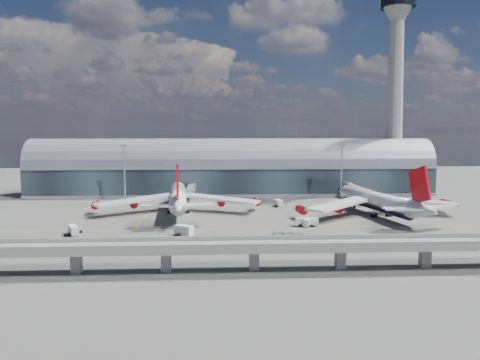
{
  "coord_description": "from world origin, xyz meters",
  "views": [
    {
      "loc": [
        -8.85,
        -159.02,
        31.79
      ],
      "look_at": [
        0.26,
        10.0,
        14.0
      ],
      "focal_mm": 35.0,
      "sensor_mm": 36.0,
      "label": 1
    }
  ],
  "objects": [
    {
      "name": "ground",
      "position": [
        0.0,
        0.0,
        0.0
      ],
      "size": [
        500.0,
        500.0,
        0.0
      ],
      "primitive_type": "plane",
      "color": "#474744",
      "rests_on": "ground"
    },
    {
      "name": "taxi_lines",
      "position": [
        0.0,
        22.11,
        0.01
      ],
      "size": [
        200.0,
        80.12,
        0.01
      ],
      "color": "gold",
      "rests_on": "ground"
    },
    {
      "name": "terminal",
      "position": [
        0.0,
        77.99,
        11.34
      ],
      "size": [
        200.0,
        30.0,
        28.0
      ],
      "color": "#1B252E",
      "rests_on": "ground"
    },
    {
      "name": "control_tower",
      "position": [
        85.0,
        83.0,
        51.64
      ],
      "size": [
        19.0,
        19.0,
        103.0
      ],
      "color": "gray",
      "rests_on": "ground"
    },
    {
      "name": "guideway",
      "position": [
        -0.0,
        -55.0,
        5.29
      ],
      "size": [
        220.0,
        8.5,
        7.2
      ],
      "color": "gray",
      "rests_on": "ground"
    },
    {
      "name": "floodlight_mast_left",
      "position": [
        -50.0,
        55.0,
        13.63
      ],
      "size": [
        3.0,
        0.7,
        25.7
      ],
      "color": "gray",
      "rests_on": "ground"
    },
    {
      "name": "floodlight_mast_right",
      "position": [
        50.0,
        55.0,
        13.63
      ],
      "size": [
        3.0,
        0.7,
        25.7
      ],
      "color": "gray",
      "rests_on": "ground"
    },
    {
      "name": "airliner_left",
      "position": [
        -23.25,
        22.03,
        6.04
      ],
      "size": [
        66.03,
        69.39,
        21.13
      ],
      "rotation": [
        0.0,
        0.0,
        0.08
      ],
      "color": "white",
      "rests_on": "ground"
    },
    {
      "name": "airliner_right",
      "position": [
        52.43,
        11.32,
        5.48
      ],
      "size": [
        63.41,
        66.35,
        21.15
      ],
      "rotation": [
        0.0,
        0.0,
        0.19
      ],
      "color": "white",
      "rests_on": "ground"
    },
    {
      "name": "jet_bridge_left",
      "position": [
        -19.92,
        53.12,
        5.18
      ],
      "size": [
        4.4,
        28.0,
        7.25
      ],
      "color": "gray",
      "rests_on": "ground"
    },
    {
      "name": "jet_bridge_right",
      "position": [
        55.6,
        51.18,
        5.18
      ],
      "size": [
        4.4,
        32.0,
        7.25
      ],
      "color": "gray",
      "rests_on": "ground"
    },
    {
      "name": "service_truck_0",
      "position": [
        -52.47,
        -15.25,
        1.44
      ],
      "size": [
        4.99,
        6.99,
        2.78
      ],
      "rotation": [
        0.0,
        0.0,
        0.47
      ],
      "color": "silver",
      "rests_on": "ground"
    },
    {
      "name": "service_truck_1",
      "position": [
        -18.38,
        -18.86,
        1.65
      ],
      "size": [
        6.14,
        5.25,
        3.27
      ],
      "rotation": [
        0.0,
        0.0,
        0.99
      ],
      "color": "silver",
      "rests_on": "ground"
    },
    {
      "name": "service_truck_2",
      "position": [
        21.82,
        -6.12,
        1.43
      ],
      "size": [
        7.71,
        2.77,
        2.74
      ],
      "rotation": [
        0.0,
        0.0,
        1.5
      ],
      "color": "silver",
      "rests_on": "ground"
    },
    {
      "name": "service_truck_3",
      "position": [
        22.13,
        -6.22,
        1.26
      ],
      "size": [
        3.85,
        5.46,
        2.47
      ],
      "rotation": [
        0.0,
        0.0,
        -0.42
      ],
      "color": "silver",
      "rests_on": "ground"
    },
    {
      "name": "service_truck_4",
      "position": [
        17.84,
        34.93,
        1.46
      ],
      "size": [
        3.53,
        5.41,
        2.89
      ],
      "rotation": [
        0.0,
        0.0,
        0.27
      ],
      "color": "silver",
      "rests_on": "ground"
    },
    {
      "name": "service_truck_5",
      "position": [
        -22.79,
        27.6,
        1.56
      ],
      "size": [
        4.89,
        6.74,
        3.05
      ],
      "rotation": [
        0.0,
        0.0,
        0.44
      ],
      "color": "silver",
      "rests_on": "ground"
    },
    {
      "name": "cargo_train_0",
      "position": [
        13.58,
        -24.49,
        0.99
      ],
      "size": [
        11.41,
        5.02,
        1.9
      ],
      "rotation": [
        0.0,
        0.0,
        1.87
      ],
      "color": "gray",
      "rests_on": "ground"
    },
    {
      "name": "cargo_train_1",
      "position": [
        1.24,
        -30.8,
        0.77
      ],
      "size": [
        8.85,
        1.42,
        1.47
      ],
      "rotation": [
        0.0,
        0.0,
        1.57
      ],
      "color": "gray",
      "rests_on": "ground"
    },
    {
      "name": "cargo_train_2",
      "position": [
        28.25,
        -36.71,
        0.94
      ],
      "size": [
        8.22,
        3.29,
        1.8
      ],
      "rotation": [
        0.0,
        0.0,
        1.37
      ],
      "color": "gray",
      "rests_on": "ground"
    }
  ]
}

